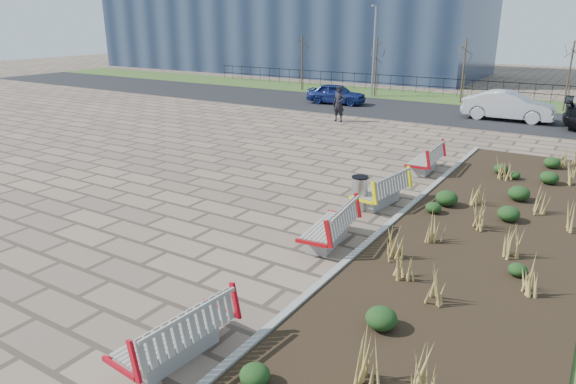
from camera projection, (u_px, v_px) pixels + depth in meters
The scene contains 19 objects.
ground at pixel (167, 251), 12.16m from camera, with size 120.00×120.00×0.00m, color #786452.
planting_bed at pixel (488, 234), 13.01m from camera, with size 4.50×18.00×0.10m, color black.
planting_curb at pixel (400, 215), 14.17m from camera, with size 0.16×18.00×0.15m, color gray.
grass_verge_far at pixel (466, 100), 34.61m from camera, with size 80.00×5.00×0.04m, color #33511E.
road at pixel (440, 113), 29.80m from camera, with size 80.00×7.00×0.02m, color black.
bench_a at pixel (173, 331), 8.20m from camera, with size 0.90×2.10×1.00m, color red, non-canonical shape.
bench_b at pixel (328, 224), 12.44m from camera, with size 0.90×2.10×1.00m, color red, non-canonical shape.
bench_c at pixel (380, 189), 15.04m from camera, with size 0.90×2.10×1.00m, color #FFF80D, non-canonical shape.
bench_d at pixel (424, 158), 18.35m from camera, with size 0.90×2.10×1.00m, color #A20A14, non-canonical shape.
litter_bin at pixel (360, 193), 14.67m from camera, with size 0.47×0.47×0.98m, color #B2B2B7.
pedestrian at pixel (339, 104), 27.19m from camera, with size 0.69×0.45×1.88m, color black.
car_blue at pixel (336, 94), 32.83m from camera, with size 1.51×3.76×1.28m, color navy.
car_silver at pixel (508, 106), 27.51m from camera, with size 1.62×4.65×1.53m, color #B3B6BB.
tree_a at pixel (302, 63), 38.80m from camera, with size 1.40×1.40×4.00m, color #4C3D2D, non-canonical shape.
tree_b at pixel (376, 67), 35.78m from camera, with size 1.40×1.40×4.00m, color #4C3D2D, non-canonical shape.
tree_c at pixel (463, 71), 32.76m from camera, with size 1.40×1.40×4.00m, color #4C3D2D, non-canonical shape.
tree_d at pixel (569, 77), 29.74m from camera, with size 1.40×1.40×4.00m, color #4C3D2D, non-canonical shape.
lamp_west at pixel (374, 52), 35.06m from camera, with size 0.24×0.60×6.00m, color gray, non-canonical shape.
railing_fence at pixel (472, 88), 35.61m from camera, with size 44.00×0.10×1.20m, color black, non-canonical shape.
Camera 1 is at (8.30, -7.84, 5.24)m, focal length 32.00 mm.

